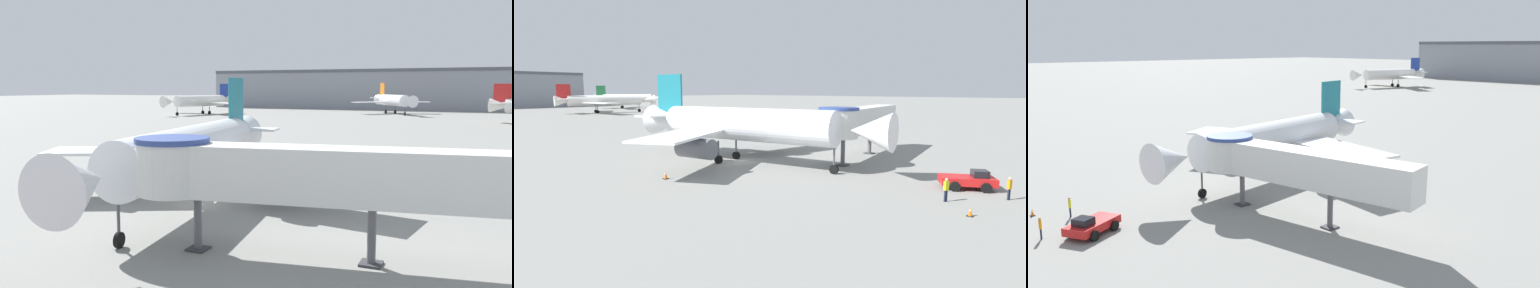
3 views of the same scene
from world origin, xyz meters
TOP-DOWN VIEW (x-y plane):
  - ground_plane at (0.00, 0.00)m, footprint 800.00×800.00m
  - main_airplane at (-0.39, -0.35)m, footprint 26.94×30.04m
  - jet_bridge at (10.44, -8.73)m, footprint 19.90×6.25m
  - pushback_tug_red at (3.30, -22.35)m, footprint 3.79×4.63m
  - traffic_cone_apron_front at (-4.21, -24.39)m, footprint 0.37×0.37m
  - traffic_cone_port_wing at (-10.44, -0.66)m, footprint 0.45×0.45m
  - ground_crew_marshaller at (1.71, -25.49)m, footprint 0.37×0.28m
  - ground_crew_wing_walker at (-1.74, -22.14)m, footprint 0.38×0.31m
  - background_jet_green_tail at (59.18, 126.90)m, footprint 25.53×24.97m
  - background_jet_red_tail at (36.03, 101.64)m, footprint 32.20×31.90m

SIDE VIEW (x-z plane):
  - ground_plane at x=0.00m, z-range 0.00..0.00m
  - traffic_cone_apron_front at x=-4.21m, z-range -0.02..0.61m
  - traffic_cone_port_wing at x=-10.44m, z-range -0.02..0.73m
  - pushback_tug_red at x=3.30m, z-range -0.05..1.52m
  - ground_crew_marshaller at x=1.71m, z-range 0.13..1.81m
  - ground_crew_wing_walker at x=-1.74m, z-range 0.13..1.86m
  - main_airplane at x=-0.39m, z-range -0.75..9.03m
  - background_jet_green_tail at x=59.18m, z-range -0.56..9.01m
  - background_jet_red_tail at x=36.03m, z-range -0.57..9.10m
  - jet_bridge at x=10.44m, z-range 1.42..7.62m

